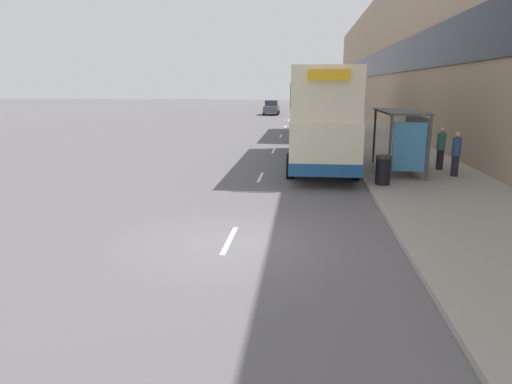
{
  "coord_description": "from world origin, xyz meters",
  "views": [
    {
      "loc": [
        1.73,
        -10.05,
        3.62
      ],
      "look_at": [
        -1.45,
        19.78,
        -3.42
      ],
      "focal_mm": 32.0,
      "sensor_mm": 36.0,
      "label": 1
    }
  ],
  "objects_px": {
    "car_1": "(271,108)",
    "pedestrian_1": "(456,154)",
    "double_decker_bus_near": "(321,115)",
    "car_2": "(312,103)",
    "double_decker_bus_ahead": "(318,104)",
    "litter_bin": "(383,170)",
    "car_0": "(311,111)",
    "bus_shelter": "(406,130)",
    "pedestrian_at_shelter": "(441,148)"
  },
  "relations": [
    {
      "from": "litter_bin",
      "to": "pedestrian_at_shelter",
      "type": "bearing_deg",
      "value": 49.08
    },
    {
      "from": "car_2",
      "to": "pedestrian_at_shelter",
      "type": "height_order",
      "value": "pedestrian_at_shelter"
    },
    {
      "from": "car_1",
      "to": "car_2",
      "type": "height_order",
      "value": "car_2"
    },
    {
      "from": "car_2",
      "to": "litter_bin",
      "type": "distance_m",
      "value": 56.47
    },
    {
      "from": "double_decker_bus_ahead",
      "to": "litter_bin",
      "type": "relative_size",
      "value": 9.99
    },
    {
      "from": "bus_shelter",
      "to": "litter_bin",
      "type": "relative_size",
      "value": 4.0
    },
    {
      "from": "bus_shelter",
      "to": "litter_bin",
      "type": "height_order",
      "value": "bus_shelter"
    },
    {
      "from": "double_decker_bus_near",
      "to": "car_0",
      "type": "height_order",
      "value": "double_decker_bus_near"
    },
    {
      "from": "bus_shelter",
      "to": "double_decker_bus_near",
      "type": "distance_m",
      "value": 4.11
    },
    {
      "from": "double_decker_bus_ahead",
      "to": "car_0",
      "type": "xyz_separation_m",
      "value": [
        -0.26,
        18.07,
        -1.45
      ]
    },
    {
      "from": "double_decker_bus_near",
      "to": "car_1",
      "type": "xyz_separation_m",
      "value": [
        -4.95,
        36.46,
        -1.4
      ]
    },
    {
      "from": "car_1",
      "to": "litter_bin",
      "type": "relative_size",
      "value": 4.21
    },
    {
      "from": "double_decker_bus_near",
      "to": "litter_bin",
      "type": "bearing_deg",
      "value": -67.19
    },
    {
      "from": "car_2",
      "to": "pedestrian_at_shelter",
      "type": "xyz_separation_m",
      "value": [
        4.62,
        -53.11,
        0.15
      ]
    },
    {
      "from": "double_decker_bus_near",
      "to": "pedestrian_1",
      "type": "relative_size",
      "value": 6.51
    },
    {
      "from": "pedestrian_at_shelter",
      "to": "litter_bin",
      "type": "relative_size",
      "value": 1.68
    },
    {
      "from": "double_decker_bus_near",
      "to": "car_1",
      "type": "relative_size",
      "value": 2.55
    },
    {
      "from": "pedestrian_1",
      "to": "bus_shelter",
      "type": "bearing_deg",
      "value": 161.53
    },
    {
      "from": "car_1",
      "to": "litter_bin",
      "type": "xyz_separation_m",
      "value": [
        7.03,
        -41.39,
        -0.21
      ]
    },
    {
      "from": "car_1",
      "to": "pedestrian_at_shelter",
      "type": "relative_size",
      "value": 2.5
    },
    {
      "from": "bus_shelter",
      "to": "car_1",
      "type": "relative_size",
      "value": 0.95
    },
    {
      "from": "car_2",
      "to": "double_decker_bus_ahead",
      "type": "bearing_deg",
      "value": -90.26
    },
    {
      "from": "double_decker_bus_near",
      "to": "car_0",
      "type": "bearing_deg",
      "value": 90.18
    },
    {
      "from": "bus_shelter",
      "to": "pedestrian_1",
      "type": "relative_size",
      "value": 2.43
    },
    {
      "from": "car_1",
      "to": "pedestrian_1",
      "type": "bearing_deg",
      "value": 104.33
    },
    {
      "from": "double_decker_bus_ahead",
      "to": "car_2",
      "type": "xyz_separation_m",
      "value": [
        0.18,
        38.58,
        -1.39
      ]
    },
    {
      "from": "car_0",
      "to": "car_2",
      "type": "bearing_deg",
      "value": 88.77
    },
    {
      "from": "pedestrian_1",
      "to": "double_decker_bus_near",
      "type": "bearing_deg",
      "value": 149.43
    },
    {
      "from": "car_2",
      "to": "pedestrian_at_shelter",
      "type": "bearing_deg",
      "value": -85.03
    },
    {
      "from": "bus_shelter",
      "to": "pedestrian_at_shelter",
      "type": "height_order",
      "value": "bus_shelter"
    },
    {
      "from": "pedestrian_1",
      "to": "pedestrian_at_shelter",
      "type": "bearing_deg",
      "value": 96.85
    },
    {
      "from": "pedestrian_1",
      "to": "car_1",
      "type": "bearing_deg",
      "value": 104.33
    },
    {
      "from": "car_2",
      "to": "pedestrian_1",
      "type": "bearing_deg",
      "value": -84.98
    },
    {
      "from": "double_decker_bus_near",
      "to": "car_0",
      "type": "distance_m",
      "value": 31.03
    },
    {
      "from": "double_decker_bus_near",
      "to": "litter_bin",
      "type": "height_order",
      "value": "double_decker_bus_near"
    },
    {
      "from": "double_decker_bus_near",
      "to": "double_decker_bus_ahead",
      "type": "relative_size",
      "value": 1.07
    },
    {
      "from": "double_decker_bus_near",
      "to": "car_2",
      "type": "height_order",
      "value": "double_decker_bus_near"
    },
    {
      "from": "bus_shelter",
      "to": "car_1",
      "type": "bearing_deg",
      "value": 101.98
    },
    {
      "from": "car_0",
      "to": "pedestrian_at_shelter",
      "type": "xyz_separation_m",
      "value": [
        5.06,
        -32.6,
        0.21
      ]
    },
    {
      "from": "car_2",
      "to": "litter_bin",
      "type": "relative_size",
      "value": 3.8
    },
    {
      "from": "pedestrian_at_shelter",
      "to": "litter_bin",
      "type": "distance_m",
      "value": 4.43
    },
    {
      "from": "double_decker_bus_ahead",
      "to": "litter_bin",
      "type": "bearing_deg",
      "value": -83.9
    },
    {
      "from": "car_2",
      "to": "double_decker_bus_near",
      "type": "bearing_deg",
      "value": -90.38
    },
    {
      "from": "pedestrian_at_shelter",
      "to": "double_decker_bus_near",
      "type": "bearing_deg",
      "value": 162.11
    },
    {
      "from": "bus_shelter",
      "to": "pedestrian_at_shelter",
      "type": "xyz_separation_m",
      "value": [
        1.67,
        0.82,
        -0.83
      ]
    },
    {
      "from": "double_decker_bus_ahead",
      "to": "litter_bin",
      "type": "xyz_separation_m",
      "value": [
        1.91,
        -17.86,
        -1.61
      ]
    },
    {
      "from": "pedestrian_at_shelter",
      "to": "pedestrian_1",
      "type": "bearing_deg",
      "value": -83.15
    },
    {
      "from": "bus_shelter",
      "to": "double_decker_bus_ahead",
      "type": "distance_m",
      "value": 15.67
    },
    {
      "from": "car_0",
      "to": "litter_bin",
      "type": "height_order",
      "value": "car_0"
    },
    {
      "from": "car_0",
      "to": "pedestrian_1",
      "type": "height_order",
      "value": "pedestrian_1"
    }
  ]
}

